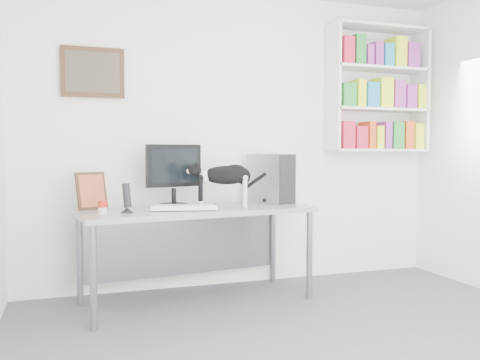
# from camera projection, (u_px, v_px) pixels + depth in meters

# --- Properties ---
(room) EXTENTS (4.01, 4.01, 2.70)m
(room) POSITION_uv_depth(u_px,v_px,m) (350.00, 130.00, 2.84)
(room) COLOR #5A5A5F
(room) RESTS_ON ground
(bookshelf) EXTENTS (1.03, 0.28, 1.24)m
(bookshelf) POSITION_uv_depth(u_px,v_px,m) (378.00, 89.00, 5.00)
(bookshelf) COLOR white
(bookshelf) RESTS_ON room
(wall_art) EXTENTS (0.52, 0.04, 0.42)m
(wall_art) POSITION_uv_depth(u_px,v_px,m) (93.00, 72.00, 4.26)
(wall_art) COLOR #4C2D18
(wall_art) RESTS_ON room
(desk) EXTENTS (1.94, 0.96, 0.78)m
(desk) POSITION_uv_depth(u_px,v_px,m) (197.00, 255.00, 4.14)
(desk) COLOR gray
(desk) RESTS_ON room
(monitor) EXTENTS (0.54, 0.36, 0.53)m
(monitor) POSITION_uv_depth(u_px,v_px,m) (174.00, 175.00, 4.25)
(monitor) COLOR black
(monitor) RESTS_ON desk
(keyboard) EXTENTS (0.53, 0.28, 0.04)m
(keyboard) POSITION_uv_depth(u_px,v_px,m) (184.00, 208.00, 3.96)
(keyboard) COLOR white
(keyboard) RESTS_ON desk
(pc_tower) EXTENTS (0.33, 0.48, 0.44)m
(pc_tower) POSITION_uv_depth(u_px,v_px,m) (270.00, 178.00, 4.49)
(pc_tower) COLOR #A6A6AB
(pc_tower) RESTS_ON desk
(speaker) EXTENTS (0.14, 0.14, 0.23)m
(speaker) POSITION_uv_depth(u_px,v_px,m) (127.00, 197.00, 3.77)
(speaker) COLOR black
(speaker) RESTS_ON desk
(leaning_print) EXTENTS (0.26, 0.20, 0.31)m
(leaning_print) POSITION_uv_depth(u_px,v_px,m) (91.00, 190.00, 4.00)
(leaning_print) COLOR #4C2D18
(leaning_print) RESTS_ON desk
(soup_can) EXTENTS (0.08, 0.08, 0.10)m
(soup_can) POSITION_uv_depth(u_px,v_px,m) (103.00, 208.00, 3.69)
(soup_can) COLOR red
(soup_can) RESTS_ON desk
(cat) EXTENTS (0.60, 0.29, 0.36)m
(cat) POSITION_uv_depth(u_px,v_px,m) (224.00, 186.00, 4.12)
(cat) COLOR black
(cat) RESTS_ON desk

